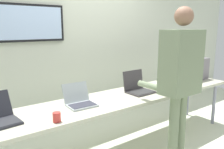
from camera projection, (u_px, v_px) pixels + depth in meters
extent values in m
cube|color=silver|center=(126.00, 149.00, 3.07)|extent=(8.00, 8.00, 0.04)
cube|color=beige|center=(81.00, 47.00, 3.70)|extent=(8.00, 0.06, 2.52)
cube|color=black|center=(29.00, 23.00, 3.10)|extent=(0.97, 0.05, 0.50)
cube|color=#B1CBF1|center=(29.00, 23.00, 3.09)|extent=(0.91, 0.02, 0.44)
cube|color=#B0AE98|center=(127.00, 97.00, 2.93)|extent=(3.52, 0.70, 0.04)
cylinder|color=gray|center=(214.00, 104.00, 3.78)|extent=(0.05, 0.05, 0.68)
cylinder|color=gray|center=(188.00, 96.00, 4.17)|extent=(0.05, 0.05, 0.68)
cube|color=slate|center=(193.00, 68.00, 3.83)|extent=(0.42, 0.32, 0.35)
cube|color=black|center=(202.00, 70.00, 3.70)|extent=(0.04, 0.01, 0.03)
cube|color=#AAB5B7|center=(82.00, 105.00, 2.52)|extent=(0.31, 0.24, 0.02)
cube|color=#2B2C37|center=(82.00, 105.00, 2.50)|extent=(0.28, 0.19, 0.00)
cube|color=#AAB5B7|center=(76.00, 92.00, 2.62)|extent=(0.30, 0.10, 0.21)
cube|color=silver|center=(76.00, 92.00, 2.62)|extent=(0.28, 0.08, 0.18)
cube|color=#3C383B|center=(141.00, 92.00, 3.03)|extent=(0.34, 0.27, 0.02)
cube|color=#2B2B2B|center=(142.00, 92.00, 3.02)|extent=(0.31, 0.22, 0.00)
cube|color=#3C383B|center=(133.00, 80.00, 3.12)|extent=(0.34, 0.06, 0.26)
cube|color=white|center=(133.00, 80.00, 3.12)|extent=(0.31, 0.04, 0.23)
cube|color=black|center=(180.00, 83.00, 3.56)|extent=(0.31, 0.26, 0.02)
cube|color=#28342D|center=(180.00, 82.00, 3.54)|extent=(0.28, 0.21, 0.00)
cube|color=black|center=(171.00, 73.00, 3.67)|extent=(0.31, 0.12, 0.24)
cube|color=#314581|center=(170.00, 73.00, 3.67)|extent=(0.28, 0.10, 0.21)
cylinder|color=slate|center=(174.00, 131.00, 2.58)|extent=(0.11, 0.11, 0.86)
cylinder|color=slate|center=(180.00, 129.00, 2.65)|extent=(0.11, 0.11, 0.86)
cube|color=slate|center=(181.00, 62.00, 2.46)|extent=(0.44, 0.26, 0.68)
sphere|color=#865F49|center=(184.00, 16.00, 2.36)|extent=(0.20, 0.20, 0.20)
cylinder|color=slate|center=(149.00, 86.00, 2.65)|extent=(0.07, 0.32, 0.07)
cylinder|color=slate|center=(168.00, 82.00, 2.84)|extent=(0.07, 0.32, 0.07)
cylinder|color=red|center=(57.00, 117.00, 2.10)|extent=(0.07, 0.07, 0.09)
cube|color=white|center=(127.00, 101.00, 2.71)|extent=(0.22, 0.31, 0.00)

